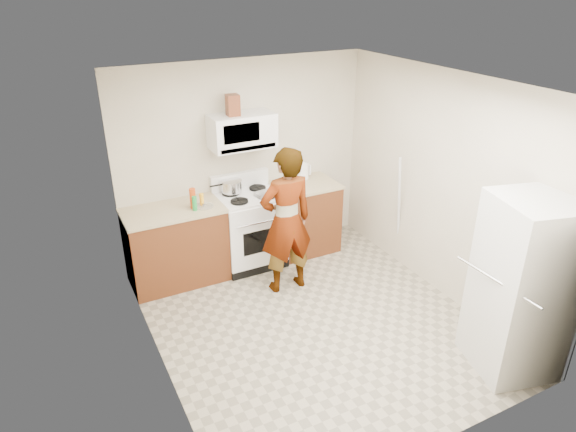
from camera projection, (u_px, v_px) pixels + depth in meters
floor at (315, 322)px, 5.47m from camera, size 3.60×3.60×0.00m
back_wall at (245, 161)px, 6.38m from camera, size 3.20×0.02×2.50m
right_wall at (444, 188)px, 5.59m from camera, size 0.02×3.60×2.50m
cabinet_left at (176, 247)px, 6.05m from camera, size 1.12×0.62×0.90m
counter_left at (172, 211)px, 5.85m from camera, size 1.14×0.64×0.03m
cabinet_right at (304, 218)px, 6.76m from camera, size 0.80×0.62×0.90m
counter_right at (304, 185)px, 6.56m from camera, size 0.82×0.64×0.03m
gas_range at (250, 228)px, 6.41m from camera, size 0.76×0.65×1.13m
microwave at (242, 131)px, 6.00m from camera, size 0.76×0.38×0.40m
person at (286, 221)px, 5.72m from camera, size 0.63×0.42×1.72m
fridge at (524, 287)px, 4.54m from camera, size 0.85×0.85×1.70m
kettle at (302, 171)px, 6.68m from camera, size 0.20×0.20×0.20m
jug at (233, 105)px, 5.79m from camera, size 0.15×0.15×0.24m
saucepan at (231, 186)px, 6.24m from camera, size 0.28×0.28×0.14m
tray at (265, 194)px, 6.20m from camera, size 0.27×0.20×0.05m
bottle_spray at (193, 198)px, 5.83m from camera, size 0.09×0.09×0.24m
bottle_hot_sauce at (202, 200)px, 5.90m from camera, size 0.05×0.05×0.15m
bottle_green_cap at (195, 203)px, 5.78m from camera, size 0.07×0.07×0.17m
pot_lid at (204, 206)px, 5.91m from camera, size 0.29×0.29×0.01m
broom at (399, 210)px, 6.33m from camera, size 0.28×0.19×1.44m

